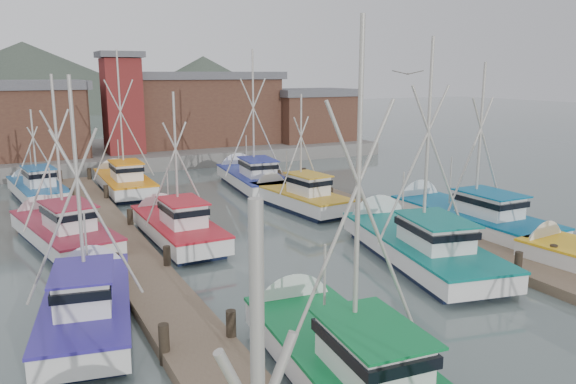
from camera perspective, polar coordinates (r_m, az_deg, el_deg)
name	(u,v)px	position (r m, az deg, el deg)	size (l,w,h in m)	color
ground	(361,290)	(21.59, 7.41, -9.89)	(260.00, 260.00, 0.00)	#526362
dock_left	(149,281)	(22.34, -13.97, -8.80)	(2.30, 46.00, 1.50)	brown
dock_right	(432,234)	(28.67, 14.41, -4.16)	(2.30, 46.00, 1.50)	brown
quay	(139,153)	(55.13, -14.94, 3.90)	(44.00, 16.00, 1.20)	gray
shed_left	(6,119)	(51.53, -26.77, 6.67)	(12.72, 8.48, 6.20)	brown
shed_center	(198,107)	(56.29, -9.14, 8.50)	(14.84, 9.54, 6.90)	brown
shed_right	(310,114)	(58.06, 2.30, 7.90)	(8.48, 6.36, 5.20)	brown
lookout_tower	(122,102)	(50.36, -16.49, 8.74)	(3.60, 3.60, 8.50)	maroon
boat_4	(340,358)	(15.44, 5.33, -16.40)	(4.01, 9.42, 10.10)	black
boat_5	(413,243)	(25.35, 12.60, -5.08)	(5.21, 10.80, 10.41)	black
boat_6	(88,301)	(19.82, -19.61, -10.43)	(4.03, 8.67, 8.63)	black
boat_8	(175,226)	(28.02, -11.43, -3.40)	(3.18, 8.51, 7.86)	black
boat_9	(295,196)	(33.94, 0.69, -0.46)	(3.37, 8.46, 7.47)	black
boat_10	(60,230)	(28.89, -22.14, -3.59)	(4.38, 9.33, 8.73)	black
boat_11	(463,216)	(30.75, 17.37, -2.33)	(3.91, 9.91, 9.45)	black
boat_12	(123,181)	(40.31, -16.44, 1.06)	(4.05, 8.96, 10.25)	black
boat_13	(251,177)	(40.19, -3.79, 1.50)	(4.17, 10.04, 10.45)	black
boat_14	(36,189)	(39.77, -24.22, 0.32)	(3.44, 8.32, 6.41)	black
gull_far	(408,73)	(25.56, 12.09, 11.72)	(1.54, 0.66, 0.24)	gray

